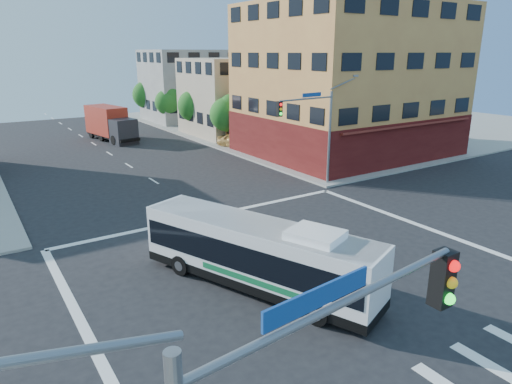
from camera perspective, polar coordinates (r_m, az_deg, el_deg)
ground at (r=21.14m, az=6.44°, el=-10.35°), size 120.00×120.00×0.00m
sidewalk_ne at (r=68.91m, az=10.55°, el=8.80°), size 50.00×50.00×0.15m
corner_building_ne at (r=46.08m, az=11.45°, el=12.03°), size 18.10×15.44×14.00m
building_east_near at (r=56.64m, az=-2.12°, el=11.84°), size 12.06×10.06×9.00m
building_east_far at (r=68.93m, az=-8.32°, el=13.04°), size 12.06×10.06×10.00m
signal_mast_ne at (r=33.09m, az=7.23°, el=8.76°), size 7.91×1.13×8.07m
street_tree_a at (r=48.99m, az=-3.55°, el=9.91°), size 3.60×3.60×5.53m
street_tree_b at (r=56.02m, az=-7.70°, el=10.86°), size 3.80×3.80×5.79m
street_tree_c at (r=63.32m, az=-10.90°, el=11.16°), size 3.40×3.40×5.29m
street_tree_d at (r=70.71m, az=-13.48°, el=11.94°), size 4.00×4.00×6.03m
transit_bus at (r=19.42m, az=0.17°, el=-7.67°), size 6.18×10.95×3.22m
box_truck at (r=54.88m, az=-17.71°, el=8.07°), size 3.82×8.69×3.78m
parked_car at (r=48.19m, az=-2.41°, el=6.39°), size 3.26×4.74×1.50m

